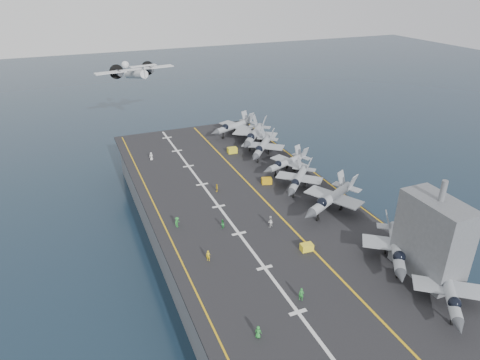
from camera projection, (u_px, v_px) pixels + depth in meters
name	position (u px, v px, depth m)	size (l,w,h in m)	color
ground	(248.00, 246.00, 86.66)	(500.00, 500.00, 0.00)	#142135
hull	(248.00, 225.00, 84.47)	(36.00, 90.00, 10.00)	#56595E
flight_deck	(248.00, 201.00, 82.19)	(38.00, 92.00, 0.40)	black
foul_line	(262.00, 198.00, 83.13)	(0.35, 90.00, 0.02)	gold
landing_centerline	(219.00, 206.00, 80.03)	(0.50, 90.00, 0.02)	silver
deck_edge_port	(161.00, 218.00, 76.24)	(0.25, 90.00, 0.02)	gold
deck_edge_stbd	(330.00, 184.00, 88.46)	(0.25, 90.00, 0.02)	gold
island_superstructure	(434.00, 229.00, 59.07)	(5.00, 10.00, 15.00)	#56595E
fighter_jet_0	(450.00, 290.00, 55.52)	(15.29, 16.17, 4.68)	#8C959C
fighter_jet_1	(397.00, 246.00, 63.96)	(16.76, 17.88, 5.17)	gray
fighter_jet_3	(331.00, 198.00, 77.37)	(19.01, 16.76, 5.52)	#90989E
fighter_jet_4	(299.00, 178.00, 85.49)	(16.15, 16.39, 4.80)	gray
fighter_jet_5	(287.00, 162.00, 93.11)	(15.45, 12.89, 4.58)	#9FA8AF
fighter_jet_6	(262.00, 146.00, 100.88)	(16.99, 17.73, 5.14)	#9198A0
fighter_jet_7	(254.00, 134.00, 107.65)	(18.78, 19.72, 5.71)	#9098A1
fighter_jet_8	(234.00, 126.00, 114.26)	(17.55, 15.04, 5.14)	#949AA4
tow_cart_a	(307.00, 247.00, 67.17)	(1.99, 1.36, 1.15)	yellow
tow_cart_b	(267.00, 181.00, 88.46)	(2.35, 1.85, 1.23)	gold
tow_cart_c	(232.00, 150.00, 103.48)	(2.35, 1.61, 1.36)	gold
crew_0	(258.00, 332.00, 50.99)	(1.21, 1.18, 1.69)	#268C33
crew_1	(208.00, 256.00, 64.66)	(1.26, 1.18, 1.75)	yellow
crew_2	(222.00, 224.00, 72.96)	(1.16, 1.10, 1.62)	green
crew_3	(177.00, 222.00, 73.24)	(1.34, 1.33, 1.89)	#268C33
crew_4	(217.00, 188.00, 85.16)	(0.84, 1.09, 1.63)	yellow
crew_5	(151.00, 156.00, 99.34)	(1.31, 1.02, 1.93)	silver
crew_6	(301.00, 294.00, 56.82)	(1.34, 1.27, 1.86)	#268C33
crew_7	(270.00, 222.00, 73.22)	(1.47, 1.26, 2.07)	silver
transport_plane	(136.00, 74.00, 126.65)	(26.10, 20.00, 5.59)	silver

